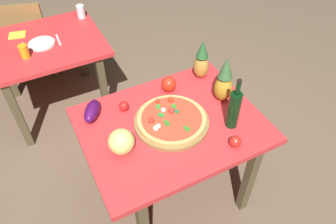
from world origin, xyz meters
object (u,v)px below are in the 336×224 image
pineapple_right (202,61)px  eggplant (92,111)px  drinking_glass_juice (24,51)px  napkin_folded (17,35)px  tomato_at_corner (235,142)px  fork_utensil (25,48)px  dinner_plate (42,43)px  drinking_glass_water (81,12)px  knife_utensil (58,40)px  pizza (171,118)px  melon (121,142)px  bell_pepper (169,84)px  dining_chair (29,34)px  wine_bottle (234,109)px  pizza_board (172,121)px  pineapple_left (224,82)px  display_table (171,133)px  background_table (45,53)px  tomato_by_bottle (124,106)px

pineapple_right → eggplant: pineapple_right is taller
drinking_glass_juice → napkin_folded: 0.38m
tomato_at_corner → fork_utensil: size_ratio=0.40×
dinner_plate → fork_utensil: (-0.14, 0.00, -0.00)m
drinking_glass_water → knife_utensil: drinking_glass_water is taller
pizza → melon: bearing=-168.6°
bell_pepper → drinking_glass_juice: same height
dining_chair → pineapple_right: pineapple_right is taller
wine_bottle → knife_utensil: bearing=116.3°
pizza_board → drinking_glass_juice: drinking_glass_juice is taller
pineapple_left → bell_pepper: size_ratio=2.99×
wine_bottle → pineapple_right: wine_bottle is taller
knife_utensil → wine_bottle: bearing=-61.6°
display_table → melon: size_ratio=7.33×
display_table → pineapple_right: pineapple_right is taller
melon → napkin_folded: size_ratio=1.11×
bell_pepper → knife_utensil: bell_pepper is taller
display_table → background_table: (-0.54, 1.34, -0.01)m
pizza → drinking_glass_water: (-0.12, 1.59, 0.02)m
dining_chair → knife_utensil: bearing=122.7°
display_table → napkin_folded: 1.71m
bell_pepper → dinner_plate: size_ratio=0.52×
pizza → bell_pepper: bell_pepper is taller
dinner_plate → napkin_folded: 0.29m
background_table → drinking_glass_water: size_ratio=8.37×
pineapple_left → tomato_by_bottle: bearing=162.2°
eggplant → dinner_plate: bearing=96.8°
display_table → drinking_glass_juice: (-0.70, 1.17, 0.15)m
pizza → bell_pepper: bearing=65.3°
dining_chair → fork_utensil: size_ratio=4.72×
drinking_glass_juice → knife_utensil: bearing=24.5°
melon → dinner_plate: 1.39m
display_table → eggplant: (-0.43, 0.29, 0.14)m
bell_pepper → napkin_folded: bell_pepper is taller
drinking_glass_water → fork_utensil: (-0.57, -0.29, -0.06)m
display_table → napkin_folded: size_ratio=8.17×
drinking_glass_water → napkin_folded: drinking_glass_water is taller
wine_bottle → melon: 0.70m
drinking_glass_juice → background_table: bearing=46.3°
display_table → fork_utensil: 1.48m
eggplant → pineapple_right: bearing=2.3°
bell_pepper → dinner_plate: bearing=124.0°
dining_chair → pizza: dining_chair is taller
pineapple_right → napkin_folded: 1.67m
wine_bottle → drinking_glass_water: wine_bottle is taller
pizza_board → tomato_by_bottle: (-0.23, 0.25, 0.02)m
wine_bottle → drinking_glass_water: (-0.44, 1.79, -0.08)m
fork_utensil → drinking_glass_juice: bearing=-95.6°
wine_bottle → fork_utensil: (-1.02, 1.49, -0.14)m
pineapple_left → napkin_folded: pineapple_left is taller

